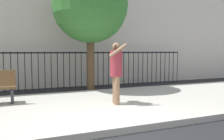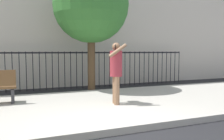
{
  "view_description": "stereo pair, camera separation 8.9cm",
  "coord_description": "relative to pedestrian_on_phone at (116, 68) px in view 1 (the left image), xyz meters",
  "views": [
    {
      "loc": [
        -1.73,
        -3.98,
        1.61
      ],
      "look_at": [
        0.82,
        2.21,
        1.07
      ],
      "focal_mm": 37.53,
      "sensor_mm": 36.0,
      "label": 1
    },
    {
      "loc": [
        -1.65,
        -4.01,
        1.61
      ],
      "look_at": [
        0.82,
        2.21,
        1.07
      ],
      "focal_mm": 37.53,
      "sensor_mm": 36.0,
      "label": 2
    }
  ],
  "objects": [
    {
      "name": "iron_fence",
      "position": [
        -0.82,
        3.97,
        -0.12
      ],
      "size": [
        12.03,
        0.04,
        1.6
      ],
      "color": "black",
      "rests_on": "ground"
    },
    {
      "name": "pedestrian_on_phone",
      "position": [
        0.0,
        0.0,
        0.0
      ],
      "size": [
        0.5,
        0.69,
        1.7
      ],
      "color": "#936B4C",
      "rests_on": "sidewalk"
    },
    {
      "name": "ground_plane",
      "position": [
        -0.82,
        -1.93,
        -1.14
      ],
      "size": [
        60.0,
        60.0,
        0.0
      ],
      "primitive_type": "plane",
      "color": "black"
    },
    {
      "name": "street_tree_near",
      "position": [
        0.09,
        2.66,
        2.19
      ],
      "size": [
        2.85,
        2.85,
        4.77
      ],
      "color": "#4C3823",
      "rests_on": "ground"
    },
    {
      "name": "sidewalk",
      "position": [
        -0.82,
        0.27,
        -1.06
      ],
      "size": [
        28.0,
        4.4,
        0.15
      ],
      "primitive_type": "cube",
      "color": "#B2ADA3",
      "rests_on": "ground"
    }
  ]
}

